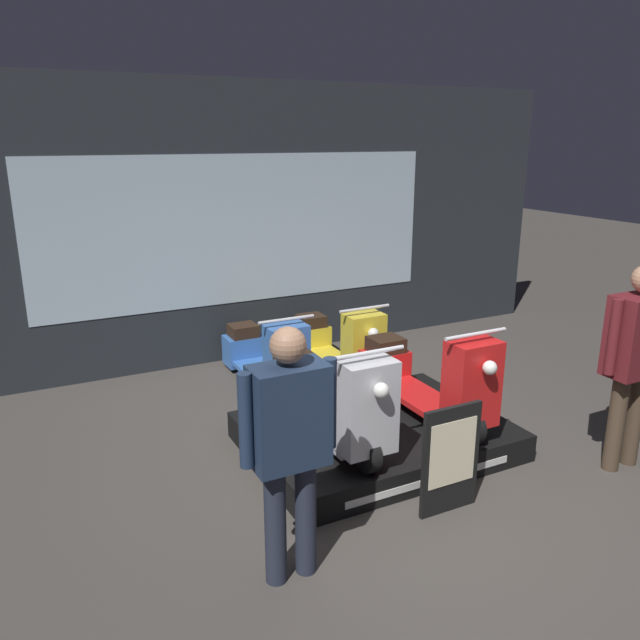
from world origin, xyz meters
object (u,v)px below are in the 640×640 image
at_px(person_right_browsing, 636,350).
at_px(price_sign_board, 451,459).
at_px(person_left_browsing, 289,436).
at_px(scooter_display_right, 429,379).
at_px(scooter_backrow_0, 266,358).
at_px(scooter_backrow_1, 338,346).
at_px(scooter_display_left, 331,399).

bearing_deg(person_right_browsing, price_sign_board, 175.72).
height_order(person_left_browsing, price_sign_board, person_left_browsing).
bearing_deg(scooter_display_right, scooter_backrow_0, 115.06).
xyz_separation_m(scooter_display_right, scooter_backrow_0, (-0.81, 1.73, -0.23)).
bearing_deg(price_sign_board, scooter_backrow_0, 96.51).
height_order(scooter_backrow_1, price_sign_board, scooter_backrow_1).
bearing_deg(price_sign_board, person_right_browsing, -4.28).
xyz_separation_m(scooter_display_left, person_right_browsing, (2.10, -1.08, 0.42)).
distance_m(scooter_display_right, price_sign_board, 1.09).
xyz_separation_m(scooter_display_right, scooter_backrow_1, (0.06, 1.73, -0.23)).
relative_size(scooter_display_right, price_sign_board, 2.03).
height_order(scooter_backrow_0, price_sign_board, scooter_backrow_0).
distance_m(scooter_display_right, scooter_backrow_1, 1.75).
bearing_deg(scooter_display_left, person_left_browsing, -127.91).
bearing_deg(scooter_backrow_0, scooter_display_right, -64.94).
distance_m(person_left_browsing, price_sign_board, 1.40).
bearing_deg(scooter_display_right, scooter_backrow_1, 88.17).
bearing_deg(person_left_browsing, scooter_display_left, 52.09).
distance_m(scooter_display_right, scooter_backrow_0, 1.93).
distance_m(person_left_browsing, person_right_browsing, 2.94).
bearing_deg(scooter_display_right, price_sign_board, -117.86).
height_order(scooter_display_right, scooter_backrow_0, scooter_display_right).
height_order(person_left_browsing, person_right_browsing, person_right_browsing).
relative_size(scooter_display_right, scooter_backrow_0, 1.00).
bearing_deg(scooter_backrow_1, price_sign_board, -101.76).
height_order(scooter_display_left, price_sign_board, scooter_display_left).
bearing_deg(scooter_backrow_0, scooter_display_left, -94.68).
relative_size(person_right_browsing, price_sign_board, 2.06).
height_order(scooter_backrow_0, person_left_browsing, person_left_browsing).
bearing_deg(person_right_browsing, scooter_backrow_1, 111.19).
height_order(scooter_display_left, scooter_display_right, same).
bearing_deg(scooter_backrow_1, person_right_browsing, -68.81).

